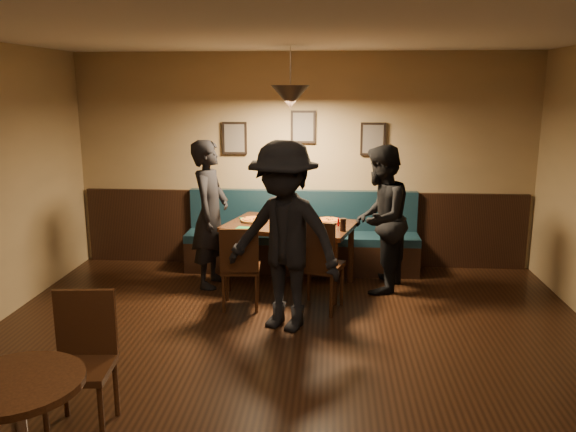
{
  "coord_description": "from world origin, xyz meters",
  "views": [
    {
      "loc": [
        0.37,
        -4.12,
        2.35
      ],
      "look_at": [
        -0.1,
        2.19,
        0.95
      ],
      "focal_mm": 36.34,
      "sensor_mm": 36.0,
      "label": 1
    }
  ],
  "objects_px": {
    "soda_glass": "(343,225)",
    "chair_near_left": "(241,266)",
    "chair_near_right": "(320,264)",
    "dining_table": "(290,255)",
    "booth_bench": "(302,233)",
    "diner_left": "(210,214)",
    "diner_front": "(284,237)",
    "tabasco_bottle": "(338,222)",
    "diner_right": "(380,219)",
    "cafe_chair_far": "(79,366)"
  },
  "relations": [
    {
      "from": "soda_glass",
      "to": "chair_near_left",
      "type": "bearing_deg",
      "value": -160.71
    },
    {
      "from": "chair_near_right",
      "to": "dining_table",
      "type": "bearing_deg",
      "value": 135.52
    },
    {
      "from": "chair_near_left",
      "to": "booth_bench",
      "type": "bearing_deg",
      "value": 62.33
    },
    {
      "from": "booth_bench",
      "to": "diner_left",
      "type": "height_order",
      "value": "diner_left"
    },
    {
      "from": "diner_front",
      "to": "booth_bench",
      "type": "bearing_deg",
      "value": 111.96
    },
    {
      "from": "chair_near_right",
      "to": "tabasco_bottle",
      "type": "bearing_deg",
      "value": 89.63
    },
    {
      "from": "chair_near_left",
      "to": "tabasco_bottle",
      "type": "xyz_separation_m",
      "value": [
        1.05,
        0.61,
        0.37
      ]
    },
    {
      "from": "soda_glass",
      "to": "dining_table",
      "type": "bearing_deg",
      "value": 153.26
    },
    {
      "from": "diner_right",
      "to": "dining_table",
      "type": "bearing_deg",
      "value": -73.82
    },
    {
      "from": "diner_left",
      "to": "tabasco_bottle",
      "type": "height_order",
      "value": "diner_left"
    },
    {
      "from": "soda_glass",
      "to": "tabasco_bottle",
      "type": "height_order",
      "value": "soda_glass"
    },
    {
      "from": "booth_bench",
      "to": "chair_near_left",
      "type": "xyz_separation_m",
      "value": [
        -0.59,
        -1.36,
        -0.04
      ]
    },
    {
      "from": "diner_right",
      "to": "chair_near_right",
      "type": "bearing_deg",
      "value": -27.84
    },
    {
      "from": "booth_bench",
      "to": "chair_near_left",
      "type": "distance_m",
      "value": 1.48
    },
    {
      "from": "chair_near_right",
      "to": "diner_left",
      "type": "relative_size",
      "value": 0.58
    },
    {
      "from": "dining_table",
      "to": "cafe_chair_far",
      "type": "bearing_deg",
      "value": -96.56
    },
    {
      "from": "chair_near_right",
      "to": "soda_glass",
      "type": "bearing_deg",
      "value": 74.8
    },
    {
      "from": "dining_table",
      "to": "chair_near_right",
      "type": "relative_size",
      "value": 1.44
    },
    {
      "from": "chair_near_left",
      "to": "diner_right",
      "type": "bearing_deg",
      "value": 19.04
    },
    {
      "from": "diner_left",
      "to": "diner_right",
      "type": "xyz_separation_m",
      "value": [
        2.0,
        -0.04,
        -0.02
      ]
    },
    {
      "from": "chair_near_right",
      "to": "diner_left",
      "type": "distance_m",
      "value": 1.54
    },
    {
      "from": "chair_near_left",
      "to": "cafe_chair_far",
      "type": "height_order",
      "value": "cafe_chair_far"
    },
    {
      "from": "dining_table",
      "to": "cafe_chair_far",
      "type": "height_order",
      "value": "cafe_chair_far"
    },
    {
      "from": "soda_glass",
      "to": "diner_left",
      "type": "bearing_deg",
      "value": 168.71
    },
    {
      "from": "chair_near_left",
      "to": "tabasco_bottle",
      "type": "height_order",
      "value": "chair_near_left"
    },
    {
      "from": "dining_table",
      "to": "chair_near_right",
      "type": "distance_m",
      "value": 0.79
    },
    {
      "from": "dining_table",
      "to": "diner_right",
      "type": "bearing_deg",
      "value": 13.06
    },
    {
      "from": "dining_table",
      "to": "diner_front",
      "type": "height_order",
      "value": "diner_front"
    },
    {
      "from": "diner_front",
      "to": "tabasco_bottle",
      "type": "relative_size",
      "value": 17.31
    },
    {
      "from": "chair_near_left",
      "to": "diner_front",
      "type": "relative_size",
      "value": 0.49
    },
    {
      "from": "tabasco_bottle",
      "to": "cafe_chair_far",
      "type": "xyz_separation_m",
      "value": [
        -1.79,
        -3.03,
        -0.35
      ]
    },
    {
      "from": "diner_left",
      "to": "soda_glass",
      "type": "xyz_separation_m",
      "value": [
        1.57,
        -0.31,
        -0.03
      ]
    },
    {
      "from": "booth_bench",
      "to": "dining_table",
      "type": "distance_m",
      "value": 0.68
    },
    {
      "from": "diner_front",
      "to": "soda_glass",
      "type": "relative_size",
      "value": 12.98
    },
    {
      "from": "dining_table",
      "to": "diner_front",
      "type": "bearing_deg",
      "value": -73.79
    },
    {
      "from": "chair_near_right",
      "to": "diner_left",
      "type": "height_order",
      "value": "diner_left"
    },
    {
      "from": "diner_right",
      "to": "cafe_chair_far",
      "type": "distance_m",
      "value": 3.84
    },
    {
      "from": "chair_near_left",
      "to": "cafe_chair_far",
      "type": "xyz_separation_m",
      "value": [
        -0.74,
        -2.42,
        0.02
      ]
    },
    {
      "from": "tabasco_bottle",
      "to": "soda_glass",
      "type": "bearing_deg",
      "value": -78.13
    },
    {
      "from": "chair_near_right",
      "to": "cafe_chair_far",
      "type": "relative_size",
      "value": 1.05
    },
    {
      "from": "booth_bench",
      "to": "soda_glass",
      "type": "relative_size",
      "value": 20.85
    },
    {
      "from": "soda_glass",
      "to": "diner_front",
      "type": "bearing_deg",
      "value": -123.0
    },
    {
      "from": "chair_near_left",
      "to": "soda_glass",
      "type": "distance_m",
      "value": 1.23
    },
    {
      "from": "booth_bench",
      "to": "diner_right",
      "type": "relative_size",
      "value": 1.75
    },
    {
      "from": "diner_right",
      "to": "soda_glass",
      "type": "bearing_deg",
      "value": -39.56
    },
    {
      "from": "chair_near_right",
      "to": "diner_front",
      "type": "height_order",
      "value": "diner_front"
    },
    {
      "from": "chair_near_left",
      "to": "soda_glass",
      "type": "xyz_separation_m",
      "value": [
        1.1,
        0.38,
        0.39
      ]
    },
    {
      "from": "cafe_chair_far",
      "to": "diner_left",
      "type": "bearing_deg",
      "value": -100.56
    },
    {
      "from": "dining_table",
      "to": "soda_glass",
      "type": "distance_m",
      "value": 0.83
    },
    {
      "from": "soda_glass",
      "to": "cafe_chair_far",
      "type": "xyz_separation_m",
      "value": [
        -1.84,
        -2.8,
        -0.37
      ]
    }
  ]
}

